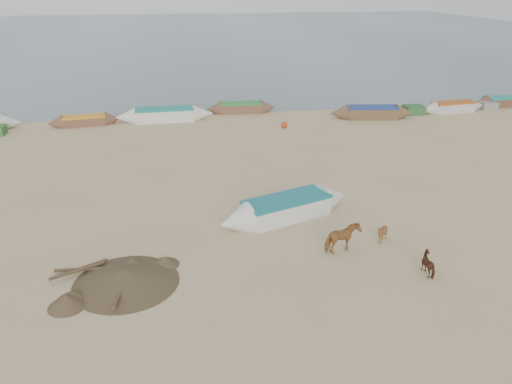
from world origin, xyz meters
TOP-DOWN VIEW (x-y plane):
  - ground at (0.00, 0.00)m, footprint 140.00×140.00m
  - sea at (0.00, 82.00)m, footprint 160.00×160.00m
  - cow_adult at (2.65, -0.09)m, footprint 1.54×1.08m
  - calf_front at (4.47, 0.38)m, footprint 0.80×0.72m
  - calf_right at (5.26, -2.08)m, footprint 0.96×1.01m
  - near_canoe at (1.24, 3.26)m, footprint 6.64×3.59m
  - debris_pile at (-5.43, -0.83)m, footprint 4.73×4.73m
  - waterline_canoes at (-0.25, 20.20)m, footprint 53.37×5.30m
  - beach_clutter at (3.83, 19.72)m, footprint 44.44×4.76m

SIDE VIEW (x-z plane):
  - ground at x=0.00m, z-range 0.00..0.00m
  - sea at x=0.00m, z-range 0.01..0.01m
  - debris_pile at x=-5.43m, z-range 0.00..0.53m
  - beach_clutter at x=3.83m, z-range -0.02..0.62m
  - calf_right at x=5.26m, z-range 0.00..0.80m
  - calf_front at x=4.47m, z-range 0.00..0.83m
  - waterline_canoes at x=-0.25m, z-range -0.06..0.92m
  - near_canoe at x=1.24m, z-range 0.00..0.94m
  - cow_adult at x=2.65m, z-range 0.00..1.19m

